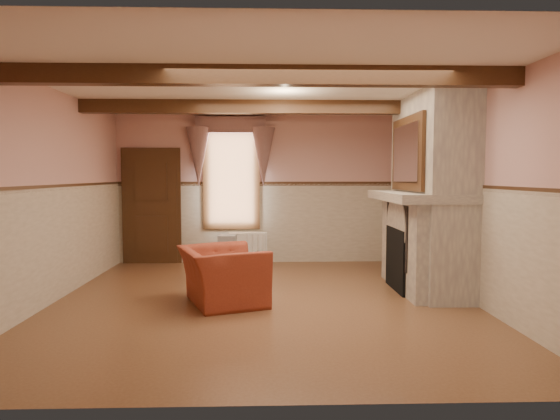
{
  "coord_description": "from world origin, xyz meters",
  "views": [
    {
      "loc": [
        0.02,
        -6.49,
        1.66
      ],
      "look_at": [
        0.25,
        0.8,
        1.15
      ],
      "focal_mm": 32.0,
      "sensor_mm": 36.0,
      "label": 1
    }
  ],
  "objects_px": {
    "armchair": "(222,276)",
    "radiator": "(248,249)",
    "mantel_clock": "(406,184)",
    "oil_lamp": "(414,182)",
    "bowl": "(414,188)",
    "side_table": "(227,266)"
  },
  "relations": [
    {
      "from": "armchair",
      "to": "mantel_clock",
      "type": "height_order",
      "value": "mantel_clock"
    },
    {
      "from": "side_table",
      "to": "oil_lamp",
      "type": "bearing_deg",
      "value": -5.35
    },
    {
      "from": "mantel_clock",
      "to": "oil_lamp",
      "type": "height_order",
      "value": "oil_lamp"
    },
    {
      "from": "bowl",
      "to": "mantel_clock",
      "type": "height_order",
      "value": "mantel_clock"
    },
    {
      "from": "radiator",
      "to": "mantel_clock",
      "type": "distance_m",
      "value": 3.16
    },
    {
      "from": "oil_lamp",
      "to": "armchair",
      "type": "bearing_deg",
      "value": -161.18
    },
    {
      "from": "radiator",
      "to": "oil_lamp",
      "type": "bearing_deg",
      "value": -41.89
    },
    {
      "from": "armchair",
      "to": "bowl",
      "type": "height_order",
      "value": "bowl"
    },
    {
      "from": "side_table",
      "to": "radiator",
      "type": "height_order",
      "value": "radiator"
    },
    {
      "from": "mantel_clock",
      "to": "side_table",
      "type": "bearing_deg",
      "value": -176.99
    },
    {
      "from": "bowl",
      "to": "mantel_clock",
      "type": "relative_size",
      "value": 1.56
    },
    {
      "from": "armchair",
      "to": "side_table",
      "type": "bearing_deg",
      "value": -18.71
    },
    {
      "from": "mantel_clock",
      "to": "bowl",
      "type": "bearing_deg",
      "value": -90.0
    },
    {
      "from": "armchair",
      "to": "radiator",
      "type": "bearing_deg",
      "value": -25.03
    },
    {
      "from": "mantel_clock",
      "to": "oil_lamp",
      "type": "relative_size",
      "value": 0.86
    },
    {
      "from": "side_table",
      "to": "armchair",
      "type": "bearing_deg",
      "value": -88.53
    },
    {
      "from": "armchair",
      "to": "oil_lamp",
      "type": "distance_m",
      "value": 3.16
    },
    {
      "from": "armchair",
      "to": "radiator",
      "type": "height_order",
      "value": "armchair"
    },
    {
      "from": "armchair",
      "to": "mantel_clock",
      "type": "xyz_separation_m",
      "value": [
        2.77,
        1.35,
        1.16
      ]
    },
    {
      "from": "mantel_clock",
      "to": "armchair",
      "type": "bearing_deg",
      "value": -153.96
    },
    {
      "from": "armchair",
      "to": "radiator",
      "type": "xyz_separation_m",
      "value": [
        0.24,
        2.8,
        -0.06
      ]
    },
    {
      "from": "armchair",
      "to": "bowl",
      "type": "bearing_deg",
      "value": -91.25
    }
  ]
}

